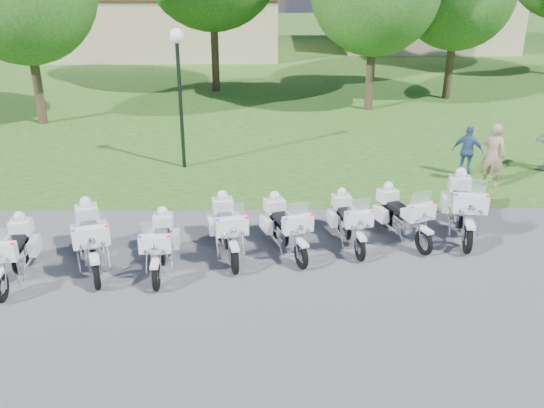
{
  "coord_description": "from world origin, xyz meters",
  "views": [
    {
      "loc": [
        0.26,
        -12.11,
        6.78
      ],
      "look_at": [
        0.41,
        1.2,
        0.95
      ],
      "focal_mm": 40.0,
      "sensor_mm": 36.0,
      "label": 1
    }
  ],
  "objects_px": {
    "motorcycle_4": "(285,226)",
    "motorcycle_1": "(91,238)",
    "motorcycle_3": "(228,227)",
    "motorcycle_6": "(402,214)",
    "motorcycle_7": "(463,206)",
    "motorcycle_2": "(160,243)",
    "bystander_c": "(468,151)",
    "lamp_post": "(178,65)",
    "bystander_a": "(493,155)",
    "motorcycle_0": "(13,251)",
    "motorcycle_5": "(349,220)"
  },
  "relations": [
    {
      "from": "motorcycle_0",
      "to": "motorcycle_2",
      "type": "xyz_separation_m",
      "value": [
        3.1,
        0.36,
        -0.02
      ]
    },
    {
      "from": "motorcycle_2",
      "to": "motorcycle_6",
      "type": "distance_m",
      "value": 5.85
    },
    {
      "from": "bystander_c",
      "to": "bystander_a",
      "type": "bearing_deg",
      "value": 143.48
    },
    {
      "from": "motorcycle_7",
      "to": "bystander_a",
      "type": "relative_size",
      "value": 1.34
    },
    {
      "from": "motorcycle_2",
      "to": "bystander_c",
      "type": "relative_size",
      "value": 1.38
    },
    {
      "from": "motorcycle_3",
      "to": "motorcycle_1",
      "type": "bearing_deg",
      "value": -0.74
    },
    {
      "from": "motorcycle_5",
      "to": "bystander_a",
      "type": "xyz_separation_m",
      "value": [
        4.69,
        3.66,
        0.37
      ]
    },
    {
      "from": "motorcycle_6",
      "to": "motorcycle_5",
      "type": "bearing_deg",
      "value": -10.51
    },
    {
      "from": "motorcycle_2",
      "to": "lamp_post",
      "type": "xyz_separation_m",
      "value": [
        -0.3,
        6.57,
        2.67
      ]
    },
    {
      "from": "motorcycle_3",
      "to": "motorcycle_7",
      "type": "xyz_separation_m",
      "value": [
        5.77,
        1.01,
        0.07
      ]
    },
    {
      "from": "motorcycle_4",
      "to": "bystander_c",
      "type": "relative_size",
      "value": 1.35
    },
    {
      "from": "motorcycle_5",
      "to": "motorcycle_7",
      "type": "distance_m",
      "value": 2.94
    },
    {
      "from": "lamp_post",
      "to": "bystander_c",
      "type": "height_order",
      "value": "lamp_post"
    },
    {
      "from": "lamp_post",
      "to": "bystander_a",
      "type": "distance_m",
      "value": 9.76
    },
    {
      "from": "motorcycle_0",
      "to": "motorcycle_6",
      "type": "xyz_separation_m",
      "value": [
        8.77,
        1.82,
        -0.01
      ]
    },
    {
      "from": "motorcycle_1",
      "to": "motorcycle_3",
      "type": "distance_m",
      "value": 3.07
    },
    {
      "from": "motorcycle_0",
      "to": "lamp_post",
      "type": "distance_m",
      "value": 7.94
    },
    {
      "from": "motorcycle_3",
      "to": "motorcycle_6",
      "type": "relative_size",
      "value": 1.09
    },
    {
      "from": "motorcycle_4",
      "to": "bystander_a",
      "type": "bearing_deg",
      "value": -167.66
    },
    {
      "from": "lamp_post",
      "to": "motorcycle_0",
      "type": "bearing_deg",
      "value": -111.99
    },
    {
      "from": "bystander_a",
      "to": "bystander_c",
      "type": "height_order",
      "value": "bystander_a"
    },
    {
      "from": "motorcycle_4",
      "to": "motorcycle_7",
      "type": "relative_size",
      "value": 0.83
    },
    {
      "from": "motorcycle_4",
      "to": "lamp_post",
      "type": "relative_size",
      "value": 0.49
    },
    {
      "from": "motorcycle_3",
      "to": "motorcycle_6",
      "type": "distance_m",
      "value": 4.29
    },
    {
      "from": "bystander_a",
      "to": "motorcycle_4",
      "type": "bearing_deg",
      "value": 72.39
    },
    {
      "from": "motorcycle_3",
      "to": "motorcycle_7",
      "type": "distance_m",
      "value": 5.86
    },
    {
      "from": "lamp_post",
      "to": "bystander_c",
      "type": "distance_m",
      "value": 9.25
    },
    {
      "from": "motorcycle_7",
      "to": "bystander_c",
      "type": "bearing_deg",
      "value": -99.81
    },
    {
      "from": "motorcycle_4",
      "to": "motorcycle_0",
      "type": "bearing_deg",
      "value": -8.81
    },
    {
      "from": "lamp_post",
      "to": "bystander_c",
      "type": "xyz_separation_m",
      "value": [
        8.87,
        -0.84,
        -2.49
      ]
    },
    {
      "from": "motorcycle_4",
      "to": "motorcycle_5",
      "type": "relative_size",
      "value": 1.01
    },
    {
      "from": "motorcycle_6",
      "to": "bystander_a",
      "type": "bearing_deg",
      "value": -156.24
    },
    {
      "from": "motorcycle_0",
      "to": "bystander_a",
      "type": "relative_size",
      "value": 1.18
    },
    {
      "from": "motorcycle_2",
      "to": "motorcycle_7",
      "type": "distance_m",
      "value": 7.42
    },
    {
      "from": "motorcycle_6",
      "to": "motorcycle_7",
      "type": "distance_m",
      "value": 1.58
    },
    {
      "from": "motorcycle_0",
      "to": "motorcycle_2",
      "type": "distance_m",
      "value": 3.12
    },
    {
      "from": "bystander_a",
      "to": "motorcycle_5",
      "type": "bearing_deg",
      "value": 77.61
    },
    {
      "from": "motorcycle_2",
      "to": "motorcycle_3",
      "type": "distance_m",
      "value": 1.61
    },
    {
      "from": "motorcycle_4",
      "to": "motorcycle_2",
      "type": "bearing_deg",
      "value": -3.56
    },
    {
      "from": "motorcycle_3",
      "to": "motorcycle_4",
      "type": "bearing_deg",
      "value": 173.81
    },
    {
      "from": "motorcycle_2",
      "to": "motorcycle_4",
      "type": "height_order",
      "value": "motorcycle_4"
    },
    {
      "from": "motorcycle_2",
      "to": "bystander_c",
      "type": "height_order",
      "value": "bystander_c"
    },
    {
      "from": "motorcycle_7",
      "to": "lamp_post",
      "type": "bearing_deg",
      "value": -24.05
    },
    {
      "from": "lamp_post",
      "to": "bystander_a",
      "type": "xyz_separation_m",
      "value": [
        9.32,
        -1.72,
        -2.32
      ]
    },
    {
      "from": "motorcycle_1",
      "to": "motorcycle_7",
      "type": "relative_size",
      "value": 0.93
    },
    {
      "from": "motorcycle_0",
      "to": "motorcycle_6",
      "type": "bearing_deg",
      "value": -172.54
    },
    {
      "from": "motorcycle_4",
      "to": "motorcycle_1",
      "type": "bearing_deg",
      "value": -11.27
    },
    {
      "from": "motorcycle_7",
      "to": "bystander_a",
      "type": "height_order",
      "value": "bystander_a"
    },
    {
      "from": "motorcycle_6",
      "to": "lamp_post",
      "type": "bearing_deg",
      "value": -62.23
    },
    {
      "from": "motorcycle_2",
      "to": "motorcycle_0",
      "type": "bearing_deg",
      "value": 4.46
    }
  ]
}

